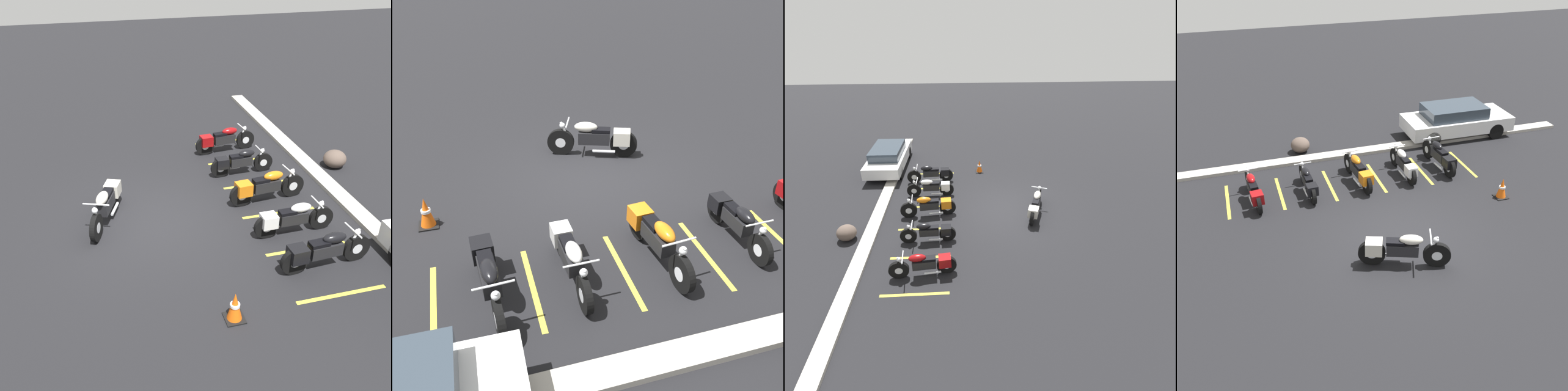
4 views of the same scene
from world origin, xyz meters
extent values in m
plane|color=black|center=(0.00, 0.00, 0.00)|extent=(60.00, 60.00, 0.00)
cylinder|color=black|center=(0.41, -1.43, 0.35)|extent=(0.71, 0.37, 0.71)
cylinder|color=silver|center=(0.41, -1.43, 0.35)|extent=(0.30, 0.22, 0.27)
cylinder|color=black|center=(-1.14, -0.84, 0.35)|extent=(0.71, 0.37, 0.71)
cylinder|color=silver|center=(-1.14, -0.84, 0.35)|extent=(0.30, 0.22, 0.27)
cube|color=black|center=(-0.42, -1.12, 0.51)|extent=(0.87, 0.57, 0.32)
ellipsoid|color=beige|center=(-0.22, -1.19, 0.80)|extent=(0.66, 0.47, 0.26)
cube|color=black|center=(-0.59, -1.05, 0.73)|extent=(0.53, 0.41, 0.09)
cube|color=beige|center=(-1.09, -0.86, 0.55)|extent=(0.54, 0.51, 0.36)
cylinder|color=silver|center=(0.29, -1.39, 0.63)|extent=(0.28, 0.16, 0.57)
cylinder|color=silver|center=(0.23, -1.36, 0.91)|extent=(0.27, 0.63, 0.04)
sphere|color=silver|center=(0.36, -1.41, 0.82)|extent=(0.15, 0.15, 0.15)
cylinder|color=silver|center=(-0.61, -0.88, 0.19)|extent=(0.58, 0.28, 0.07)
cylinder|color=black|center=(-3.80, 4.01, 0.32)|extent=(0.18, 0.65, 0.64)
cylinder|color=silver|center=(-3.80, 4.01, 0.32)|extent=(0.15, 0.26, 0.24)
cylinder|color=black|center=(-3.65, 2.50, 0.32)|extent=(0.18, 0.65, 0.64)
cylinder|color=silver|center=(-3.65, 2.50, 0.32)|extent=(0.15, 0.26, 0.24)
cube|color=black|center=(-3.72, 3.21, 0.47)|extent=(0.34, 0.76, 0.29)
ellipsoid|color=maroon|center=(-3.74, 3.40, 0.73)|extent=(0.31, 0.57, 0.23)
cube|color=black|center=(-3.71, 3.04, 0.66)|extent=(0.28, 0.45, 0.08)
cube|color=maroon|center=(-3.66, 2.55, 0.50)|extent=(0.39, 0.42, 0.33)
cylinder|color=silver|center=(-3.79, 3.89, 0.58)|extent=(0.08, 0.26, 0.52)
cylinder|color=silver|center=(-3.78, 3.83, 0.83)|extent=(0.61, 0.09, 0.04)
sphere|color=silver|center=(-3.80, 3.96, 0.75)|extent=(0.14, 0.14, 0.14)
cylinder|color=silver|center=(-3.83, 2.95, 0.18)|extent=(0.12, 0.54, 0.07)
cylinder|color=black|center=(-2.03, 3.96, 0.30)|extent=(0.13, 0.61, 0.61)
cylinder|color=silver|center=(-2.03, 3.96, 0.30)|extent=(0.12, 0.24, 0.23)
cylinder|color=black|center=(-1.98, 2.53, 0.30)|extent=(0.13, 0.61, 0.61)
cylinder|color=silver|center=(-1.98, 2.53, 0.30)|extent=(0.12, 0.24, 0.23)
cube|color=black|center=(-2.00, 3.20, 0.44)|extent=(0.28, 0.71, 0.28)
ellipsoid|color=black|center=(-2.01, 3.38, 0.69)|extent=(0.26, 0.53, 0.22)
cube|color=black|center=(-2.00, 3.04, 0.63)|extent=(0.24, 0.41, 0.07)
cube|color=black|center=(-1.98, 2.58, 0.47)|extent=(0.35, 0.38, 0.31)
cylinder|color=silver|center=(-2.03, 3.85, 0.54)|extent=(0.06, 0.24, 0.49)
cylinder|color=silver|center=(-2.03, 3.79, 0.78)|extent=(0.57, 0.05, 0.03)
sphere|color=silver|center=(-2.03, 3.91, 0.71)|extent=(0.13, 0.13, 0.13)
cylinder|color=silver|center=(-2.12, 2.96, 0.17)|extent=(0.08, 0.51, 0.06)
cylinder|color=black|center=(-0.35, 4.18, 0.34)|extent=(0.19, 0.69, 0.68)
cylinder|color=silver|center=(-0.35, 4.18, 0.34)|extent=(0.15, 0.27, 0.26)
cylinder|color=black|center=(-0.20, 2.58, 0.34)|extent=(0.19, 0.69, 0.68)
cylinder|color=silver|center=(-0.20, 2.58, 0.34)|extent=(0.15, 0.27, 0.26)
cube|color=black|center=(-0.27, 3.33, 0.50)|extent=(0.36, 0.81, 0.31)
ellipsoid|color=orange|center=(-0.29, 3.54, 0.78)|extent=(0.32, 0.60, 0.25)
cube|color=black|center=(-0.25, 3.16, 0.70)|extent=(0.29, 0.48, 0.08)
cube|color=orange|center=(-0.20, 2.64, 0.53)|extent=(0.41, 0.45, 0.35)
cylinder|color=silver|center=(-0.33, 4.06, 0.61)|extent=(0.09, 0.28, 0.55)
cylinder|color=silver|center=(-0.33, 4.00, 0.88)|extent=(0.64, 0.10, 0.04)
sphere|color=silver|center=(-0.34, 4.13, 0.80)|extent=(0.14, 0.14, 0.14)
cylinder|color=silver|center=(-0.39, 3.06, 0.19)|extent=(0.13, 0.57, 0.07)
cylinder|color=black|center=(1.36, 4.18, 0.32)|extent=(0.13, 0.64, 0.64)
cylinder|color=silver|center=(1.36, 4.18, 0.32)|extent=(0.13, 0.25, 0.24)
cylinder|color=black|center=(1.39, 2.67, 0.32)|extent=(0.13, 0.64, 0.64)
cylinder|color=silver|center=(1.39, 2.67, 0.32)|extent=(0.13, 0.25, 0.24)
cube|color=black|center=(1.38, 3.38, 0.47)|extent=(0.29, 0.74, 0.29)
ellipsoid|color=white|center=(1.38, 3.57, 0.73)|extent=(0.26, 0.55, 0.23)
cube|color=black|center=(1.38, 3.21, 0.66)|extent=(0.24, 0.43, 0.08)
cube|color=white|center=(1.39, 2.72, 0.50)|extent=(0.36, 0.40, 0.33)
cylinder|color=silver|center=(1.37, 4.06, 0.57)|extent=(0.06, 0.26, 0.52)
cylinder|color=silver|center=(1.37, 4.01, 0.83)|extent=(0.60, 0.05, 0.04)
sphere|color=silver|center=(1.36, 4.13, 0.75)|extent=(0.14, 0.14, 0.14)
cylinder|color=silver|center=(1.25, 3.13, 0.18)|extent=(0.08, 0.54, 0.07)
cylinder|color=black|center=(2.74, 4.35, 0.34)|extent=(0.16, 0.69, 0.68)
cylinder|color=silver|center=(2.74, 4.35, 0.34)|extent=(0.15, 0.27, 0.26)
cylinder|color=black|center=(2.84, 2.76, 0.34)|extent=(0.16, 0.69, 0.68)
cylinder|color=silver|center=(2.84, 2.76, 0.34)|extent=(0.15, 0.27, 0.26)
cube|color=black|center=(2.79, 3.50, 0.49)|extent=(0.33, 0.80, 0.31)
ellipsoid|color=black|center=(2.78, 3.71, 0.77)|extent=(0.30, 0.59, 0.25)
cube|color=black|center=(2.80, 3.33, 0.70)|extent=(0.27, 0.47, 0.08)
cube|color=black|center=(2.84, 2.81, 0.52)|extent=(0.39, 0.43, 0.35)
cylinder|color=silver|center=(2.75, 4.22, 0.61)|extent=(0.08, 0.27, 0.55)
cylinder|color=silver|center=(2.75, 4.16, 0.87)|extent=(0.64, 0.08, 0.04)
sphere|color=silver|center=(2.75, 4.30, 0.79)|extent=(0.14, 0.14, 0.14)
cylinder|color=silver|center=(2.67, 3.23, 0.19)|extent=(0.11, 0.57, 0.07)
cube|color=#A8A399|center=(0.00, 5.51, 0.06)|extent=(18.00, 0.50, 0.12)
ellipsoid|color=brown|center=(-1.68, 6.30, 0.29)|extent=(0.98, 0.98, 0.58)
cube|color=black|center=(3.82, 1.01, 0.01)|extent=(0.40, 0.40, 0.03)
cone|color=#EA590F|center=(3.82, 1.01, 0.33)|extent=(0.32, 0.32, 0.67)
cylinder|color=white|center=(3.82, 1.01, 0.37)|extent=(0.20, 0.20, 0.06)
cube|color=gold|center=(-4.55, 3.46, 0.00)|extent=(0.10, 2.10, 0.00)
cube|color=gold|center=(-2.89, 3.46, 0.00)|extent=(0.10, 2.10, 0.00)
cube|color=gold|center=(-1.23, 3.46, 0.00)|extent=(0.10, 2.10, 0.00)
cube|color=gold|center=(0.43, 3.46, 0.00)|extent=(0.10, 2.10, 0.00)
cube|color=gold|center=(2.09, 3.46, 0.00)|extent=(0.10, 2.10, 0.00)
cube|color=gold|center=(3.75, 3.46, 0.00)|extent=(0.10, 2.10, 0.00)
camera|label=1|loc=(10.01, -1.42, 6.79)|focal=42.00mm
camera|label=2|loc=(2.83, 9.35, 5.55)|focal=42.00mm
camera|label=3|loc=(-11.09, 1.86, 7.23)|focal=28.00mm
camera|label=4|loc=(-3.99, -9.61, 7.70)|focal=42.00mm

